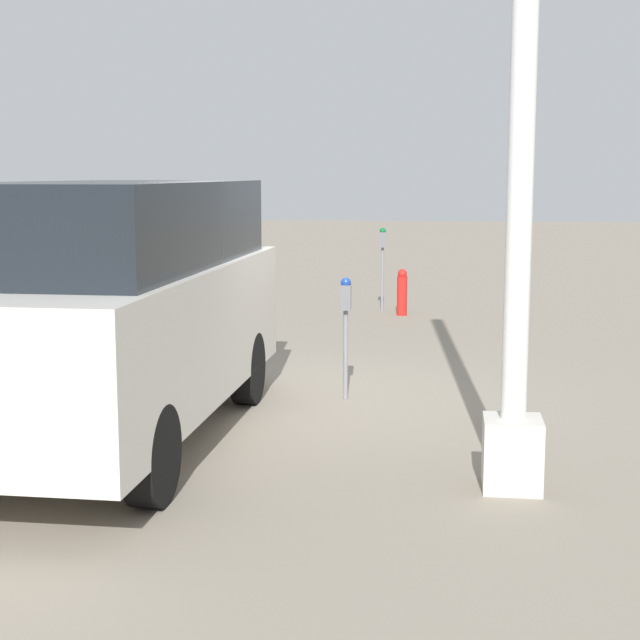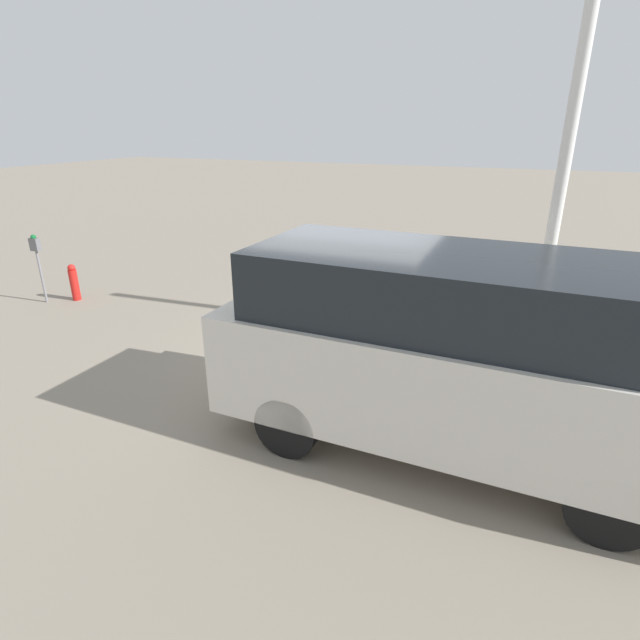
{
  "view_description": "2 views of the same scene",
  "coord_description": "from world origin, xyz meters",
  "px_view_note": "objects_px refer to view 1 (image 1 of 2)",
  "views": [
    {
      "loc": [
        9.96,
        1.55,
        2.38
      ],
      "look_at": [
        -0.46,
        0.22,
        0.8
      ],
      "focal_mm": 55.0,
      "sensor_mm": 36.0,
      "label": 1
    },
    {
      "loc": [
        2.35,
        -6.46,
        3.56
      ],
      "look_at": [
        -0.4,
        -0.04,
        0.79
      ],
      "focal_mm": 28.0,
      "sensor_mm": 36.0,
      "label": 2
    }
  ],
  "objects_px": {
    "parked_van": "(113,303)",
    "car_distant": "(88,245)",
    "fire_hydrant": "(402,292)",
    "parking_meter_far": "(383,250)",
    "parking_meter_near": "(346,310)",
    "lamp_post": "(520,180)"
  },
  "relations": [
    {
      "from": "parked_van",
      "to": "car_distant",
      "type": "height_order",
      "value": "parked_van"
    },
    {
      "from": "parked_van",
      "to": "fire_hydrant",
      "type": "bearing_deg",
      "value": 165.9
    },
    {
      "from": "parking_meter_far",
      "to": "parked_van",
      "type": "bearing_deg",
      "value": -15.32
    },
    {
      "from": "parking_meter_near",
      "to": "fire_hydrant",
      "type": "bearing_deg",
      "value": 173.68
    },
    {
      "from": "parking_meter_near",
      "to": "parking_meter_far",
      "type": "bearing_deg",
      "value": 176.97
    },
    {
      "from": "parked_van",
      "to": "fire_hydrant",
      "type": "distance_m",
      "value": 8.52
    },
    {
      "from": "parking_meter_far",
      "to": "parked_van",
      "type": "height_order",
      "value": "parked_van"
    },
    {
      "from": "parking_meter_far",
      "to": "fire_hydrant",
      "type": "xyz_separation_m",
      "value": [
        0.47,
        0.37,
        -0.68
      ]
    },
    {
      "from": "lamp_post",
      "to": "parked_van",
      "type": "bearing_deg",
      "value": -105.4
    },
    {
      "from": "parking_meter_near",
      "to": "lamp_post",
      "type": "bearing_deg",
      "value": 25.45
    },
    {
      "from": "parking_meter_near",
      "to": "lamp_post",
      "type": "xyz_separation_m",
      "value": [
        2.83,
        1.56,
        1.37
      ]
    },
    {
      "from": "parking_meter_far",
      "to": "lamp_post",
      "type": "xyz_separation_m",
      "value": [
        9.61,
        1.61,
        1.26
      ]
    },
    {
      "from": "parking_meter_near",
      "to": "lamp_post",
      "type": "relative_size",
      "value": 0.21
    },
    {
      "from": "parking_meter_near",
      "to": "parking_meter_far",
      "type": "xyz_separation_m",
      "value": [
        -6.78,
        -0.05,
        0.11
      ]
    },
    {
      "from": "lamp_post",
      "to": "fire_hydrant",
      "type": "bearing_deg",
      "value": -172.26
    },
    {
      "from": "parking_meter_near",
      "to": "fire_hydrant",
      "type": "xyz_separation_m",
      "value": [
        -6.31,
        0.32,
        -0.57
      ]
    },
    {
      "from": "parking_meter_near",
      "to": "car_distant",
      "type": "height_order",
      "value": "car_distant"
    },
    {
      "from": "parked_van",
      "to": "fire_hydrant",
      "type": "relative_size",
      "value": 6.63
    },
    {
      "from": "car_distant",
      "to": "fire_hydrant",
      "type": "relative_size",
      "value": 4.93
    },
    {
      "from": "parking_meter_near",
      "to": "parked_van",
      "type": "xyz_separation_m",
      "value": [
        1.88,
        -1.87,
        0.29
      ]
    },
    {
      "from": "lamp_post",
      "to": "car_distant",
      "type": "xyz_separation_m",
      "value": [
        -14.69,
        -8.82,
        -1.62
      ]
    },
    {
      "from": "lamp_post",
      "to": "fire_hydrant",
      "type": "height_order",
      "value": "lamp_post"
    }
  ]
}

